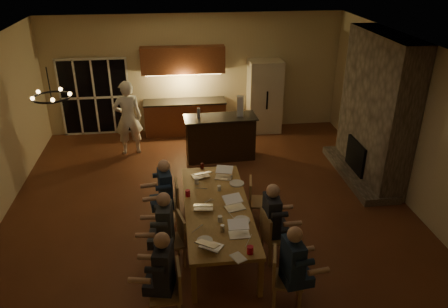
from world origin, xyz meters
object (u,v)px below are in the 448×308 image
Objects in this scene: laptop_a at (211,240)px; bar_island at (220,138)px; laptop_b at (239,229)px; mug_back at (197,181)px; redcup_mid at (188,193)px; bar_blender at (240,106)px; laptop_d at (235,202)px; mug_mid at (219,188)px; chair_right_mid at (276,236)px; chair_right_near at (287,279)px; standing_person at (128,118)px; chair_left_near at (165,293)px; chair_left_mid at (170,242)px; plate_left at (205,241)px; plate_far at (237,183)px; chair_left_far at (167,204)px; plate_near at (242,220)px; dining_table at (217,224)px; refrigerator at (264,96)px; person_left_far at (166,194)px; mug_front at (220,219)px; chair_right_far at (261,201)px; laptop_c at (203,202)px; laptop_f at (224,172)px; bar_bottle at (199,113)px; redcup_near at (250,250)px; chandelier at (51,97)px; can_silver at (222,228)px; person_right_near at (292,269)px; laptop_e at (201,171)px; person_right_mid at (271,221)px.

bar_island is at bearing -63.40° from laptop_a.
laptop_b is 1.77m from mug_back.
bar_blender reaches higher than redcup_mid.
laptop_d is 3.20× the size of mug_mid.
bar_blender is at bearing 65.02° from redcup_mid.
chair_right_mid is at bearing -48.35° from mug_back.
standing_person is at bearing 38.80° from chair_right_near.
chair_left_near is 1.15m from chair_left_mid.
plate_left is 1.82m from plate_far.
chair_left_far reaches higher than plate_near.
refrigerator is at bearing 69.57° from dining_table.
person_left_far reaches higher than mug_front.
chair_left_near is at bearing -107.67° from bar_island.
chair_left_mid is at bearing 131.80° from chair_right_far.
laptop_c is at bearing -172.88° from dining_table.
laptop_f is at bearing 94.49° from plate_near.
chair_right_far is 1.85× the size of bar_blender.
laptop_b reaches higher than chair_right_far.
bar_bottle is (0.42, 3.01, 0.39)m from redcup_mid.
chair_right_mid is 1.03m from redcup_near.
laptop_a reaches higher than chair_right_mid.
chair_right_mid is at bearing -6.03° from plate_near.
plate_far is (-1.42, -4.29, -0.24)m from refrigerator.
chair_right_near is 2.24m from mug_mid.
chandelier is 1.79× the size of laptop_b.
can_silver reaches higher than mug_back.
bar_bottle is (-1.93, -1.62, 0.20)m from refrigerator.
plate_near is at bearing 43.67° from chair_left_far.
laptop_b is 2.67× the size of redcup_near.
standing_person reaches higher than redcup_mid.
standing_person is at bearing 114.13° from dining_table.
chair_right_mid is 7.42× the size of redcup_mid.
person_left_far reaches higher than chair_left_far.
laptop_f is at bearing 14.83° from chair_right_mid.
redcup_near is 0.73m from plate_left.
person_right_near reaches higher than laptop_a.
laptop_e reaches higher than chair_right_far.
laptop_b is (1.07, -0.37, 0.42)m from chair_left_mid.
person_left_far reaches higher than dining_table.
person_left_far is (0.03, 2.24, 0.24)m from chair_left_near.
chair_right_mid is 8.90× the size of mug_back.
chair_left_far is (-0.87, 0.64, 0.07)m from dining_table.
person_right_mid reaches higher than laptop_f.
refrigerator is 7.23× the size of plate_far.
mug_mid is (2.53, 0.38, -1.95)m from chandelier.
bar_bottle is (-0.06, 3.40, 0.83)m from dining_table.
chair_right_far is 0.64× the size of person_left_far.
chair_right_far is 1.19m from plate_near.
laptop_a is 0.83m from plate_near.
chair_right_far is at bearing 48.57° from mug_front.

